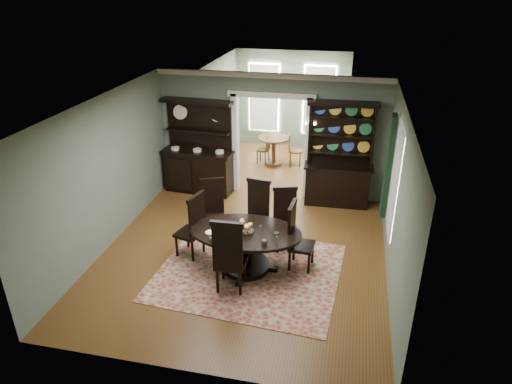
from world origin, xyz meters
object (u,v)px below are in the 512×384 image
at_px(sideboard, 199,160).
at_px(parlor_table, 274,147).
at_px(dining_table, 246,242).
at_px(welsh_dresser, 338,168).

bearing_deg(sideboard, parlor_table, 59.12).
relative_size(dining_table, sideboard, 0.89).
distance_m(welsh_dresser, parlor_table, 2.88).
bearing_deg(sideboard, welsh_dresser, 4.92).
relative_size(dining_table, welsh_dresser, 0.84).
height_order(sideboard, parlor_table, sideboard).
bearing_deg(welsh_dresser, dining_table, -117.65).
bearing_deg(welsh_dresser, sideboard, 178.01).
xyz_separation_m(dining_table, welsh_dresser, (1.50, 3.14, 0.33)).
bearing_deg(dining_table, parlor_table, 93.56).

